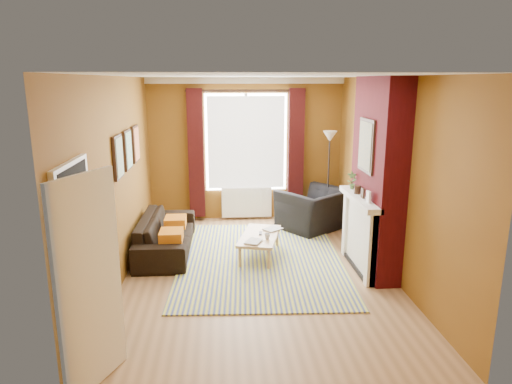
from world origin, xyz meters
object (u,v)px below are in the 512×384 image
coffee_table (260,237)px  floor_lamp (329,151)px  armchair (314,210)px  wicker_stool (292,216)px  sofa (166,234)px

coffee_table → floor_lamp: floor_lamp is taller
coffee_table → floor_lamp: (1.46, 1.61, 1.11)m
armchair → coffee_table: bearing=11.7°
armchair → wicker_stool: size_ratio=3.05×
coffee_table → sofa: bearing=-179.3°
armchair → wicker_stool: 0.47m
armchair → floor_lamp: 1.14m
coffee_table → wicker_stool: size_ratio=3.13×
armchair → wicker_stool: (-0.37, 0.21, -0.19)m
floor_lamp → armchair: bearing=-138.3°
sofa → coffee_table: size_ratio=1.70×
coffee_table → floor_lamp: 2.44m
sofa → coffee_table: (1.51, -0.36, 0.03)m
sofa → armchair: (2.64, 0.95, 0.08)m
sofa → floor_lamp: 3.42m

